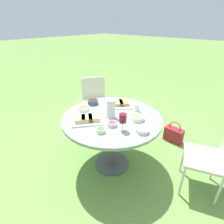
{
  "coord_description": "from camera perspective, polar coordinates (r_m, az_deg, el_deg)",
  "views": [
    {
      "loc": [
        -1.27,
        1.39,
        1.82
      ],
      "look_at": [
        0.0,
        0.0,
        0.83
      ],
      "focal_mm": 28.0,
      "sensor_mm": 36.0,
      "label": 1
    }
  ],
  "objects": [
    {
      "name": "platter_bread_main",
      "position": [
        2.41,
        2.5,
        2.61
      ],
      "size": [
        0.43,
        0.44,
        0.06
      ],
      "color": "white",
      "rests_on": "dining_table"
    },
    {
      "name": "bowl_dip_cream",
      "position": [
        1.87,
        9.9,
        -5.85
      ],
      "size": [
        0.13,
        0.13,
        0.05
      ],
      "color": "beige",
      "rests_on": "dining_table"
    },
    {
      "name": "wine_glass",
      "position": [
        1.82,
        3.55,
        -2.15
      ],
      "size": [
        0.08,
        0.08,
        0.2
      ],
      "color": "silver",
      "rests_on": "dining_table"
    },
    {
      "name": "bowl_olives",
      "position": [
        2.47,
        -6.24,
        3.32
      ],
      "size": [
        0.14,
        0.14,
        0.06
      ],
      "color": "#334256",
      "rests_on": "dining_table"
    },
    {
      "name": "handbag",
      "position": [
        3.13,
        19.46,
        -6.89
      ],
      "size": [
        0.3,
        0.14,
        0.37
      ],
      "color": "maroon",
      "rests_on": "ground_plane"
    },
    {
      "name": "dining_table",
      "position": [
        2.21,
        0.0,
        -4.01
      ],
      "size": [
        1.23,
        1.23,
        0.77
      ],
      "color": "#4C4C51",
      "rests_on": "ground_plane"
    },
    {
      "name": "bowl_roasted_veg",
      "position": [
        2.32,
        -9.22,
        1.28
      ],
      "size": [
        0.14,
        0.14,
        0.05
      ],
      "color": "white",
      "rests_on": "dining_table"
    },
    {
      "name": "water_pitcher",
      "position": [
        2.08,
        -0.26,
        1.07
      ],
      "size": [
        0.11,
        0.1,
        0.22
      ],
      "color": "silver",
      "rests_on": "dining_table"
    },
    {
      "name": "cup_water_near",
      "position": [
        2.27,
        8.12,
        1.38
      ],
      "size": [
        0.07,
        0.07,
        0.1
      ],
      "color": "silver",
      "rests_on": "dining_table"
    },
    {
      "name": "bowl_fries",
      "position": [
        2.09,
        8.29,
        -1.76
      ],
      "size": [
        0.16,
        0.16,
        0.05
      ],
      "color": "white",
      "rests_on": "dining_table"
    },
    {
      "name": "chair_near_left",
      "position": [
        2.24,
        30.23,
        -12.03
      ],
      "size": [
        0.55,
        0.56,
        0.89
      ],
      "color": "beige",
      "rests_on": "ground_plane"
    },
    {
      "name": "chair_near_right",
      "position": [
        3.33,
        -5.65,
        4.64
      ],
      "size": [
        0.59,
        0.6,
        0.89
      ],
      "color": "beige",
      "rests_on": "ground_plane"
    },
    {
      "name": "platter_charcuterie",
      "position": [
        2.04,
        -8.16,
        -2.41
      ],
      "size": [
        0.39,
        0.42,
        0.07
      ],
      "color": "white",
      "rests_on": "dining_table"
    },
    {
      "name": "bowl_dip_red",
      "position": [
        1.95,
        0.06,
        -3.85
      ],
      "size": [
        0.11,
        0.11,
        0.05
      ],
      "color": "silver",
      "rests_on": "dining_table"
    },
    {
      "name": "ground_plane",
      "position": [
        2.62,
        0.0,
        -16.37
      ],
      "size": [
        40.0,
        40.0,
        0.0
      ],
      "primitive_type": "plane",
      "color": "#668E42"
    },
    {
      "name": "bowl_salad",
      "position": [
        1.85,
        -3.72,
        -5.92
      ],
      "size": [
        0.09,
        0.09,
        0.05
      ],
      "color": "beige",
      "rests_on": "dining_table"
    }
  ]
}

